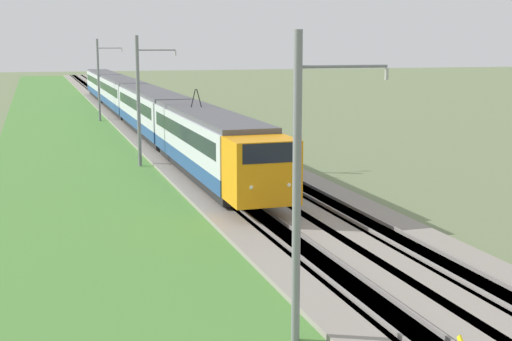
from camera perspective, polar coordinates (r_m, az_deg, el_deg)
The scene contains 9 objects.
ballast_main at distance 61.00m, azimuth -8.52°, elevation 2.85°, with size 240.00×4.40×0.30m.
ballast_adjacent at distance 61.71m, azimuth -4.89°, elevation 3.01°, with size 240.00×4.40×0.30m.
track_main at distance 61.00m, azimuth -8.52°, elevation 2.86°, with size 240.00×1.57×0.45m.
track_adjacent at distance 61.71m, azimuth -4.89°, elevation 3.02°, with size 240.00×1.57×0.45m.
grass_verge at distance 60.36m, azimuth -15.01°, elevation 2.45°, with size 240.00×10.29×0.12m.
passenger_train at distance 69.65m, azimuth -9.71°, elevation 5.56°, with size 82.30×3.02×5.11m.
catenary_mast_near at distance 17.88m, azimuth 3.47°, elevation -1.37°, with size 0.22×2.56×8.07m.
catenary_mast_mid at distance 45.11m, azimuth -9.32°, elevation 5.56°, with size 0.22×2.56×8.25m.
catenary_mast_far at distance 73.04m, azimuth -12.44°, elevation 7.13°, with size 0.22×2.56×8.22m.
Camera 1 is at (-9.83, 9.13, 7.73)m, focal length 50.00 mm.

